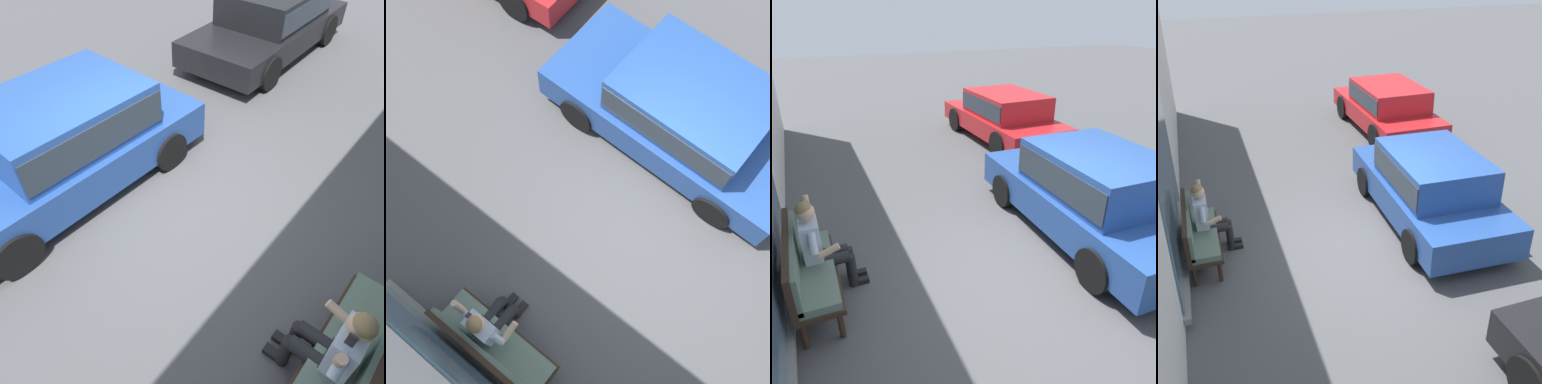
% 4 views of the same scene
% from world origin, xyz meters
% --- Properties ---
extents(ground_plane, '(60.00, 60.00, 0.00)m').
position_xyz_m(ground_plane, '(0.00, 0.00, 0.00)').
color(ground_plane, '#4C4C4F').
extents(bench, '(1.67, 0.55, 0.97)m').
position_xyz_m(bench, '(0.51, 2.90, 0.55)').
color(bench, '#332319').
rests_on(bench, ground_plane).
extents(person_on_phone, '(0.73, 0.74, 1.31)m').
position_xyz_m(person_on_phone, '(0.70, 2.68, 0.68)').
color(person_on_phone, black).
rests_on(person_on_phone, ground_plane).
extents(parked_car_mid, '(4.19, 1.97, 1.44)m').
position_xyz_m(parked_car_mid, '(0.44, -1.42, 0.78)').
color(parked_car_mid, '#23478E').
rests_on(parked_car_mid, ground_plane).
extents(parked_car_far, '(4.31, 1.96, 1.35)m').
position_xyz_m(parked_car_far, '(5.36, -2.57, 0.75)').
color(parked_car_far, red).
rests_on(parked_car_far, ground_plane).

